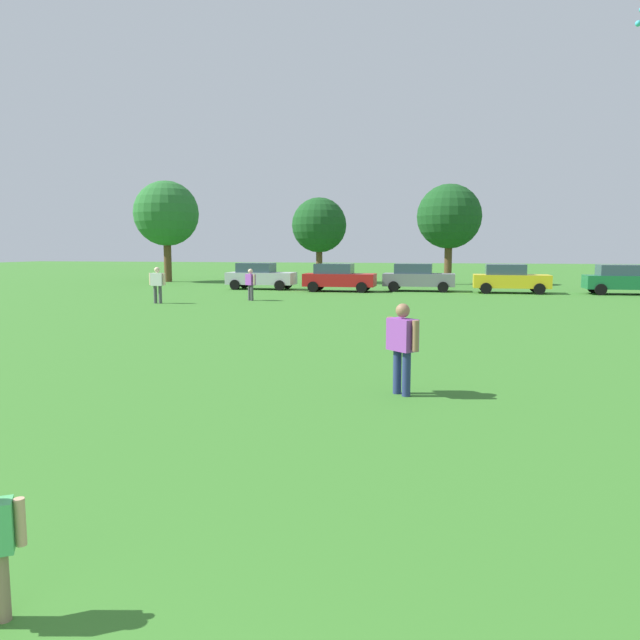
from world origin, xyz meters
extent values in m
plane|color=#387528|center=(0.00, 30.00, 0.00)|extent=(160.00, 160.00, 0.00)
cylinder|color=#8C7259|center=(-0.46, 3.22, 0.26)|extent=(0.10, 0.10, 0.51)
cylinder|color=tan|center=(-0.35, 3.30, 0.70)|extent=(0.07, 0.07, 0.34)
cylinder|color=navy|center=(1.67, 10.53, 0.40)|extent=(0.15, 0.15, 0.80)
cylinder|color=navy|center=(1.84, 10.36, 0.40)|extent=(0.15, 0.15, 0.80)
cube|color=purple|center=(1.75, 10.44, 1.08)|extent=(0.59, 0.59, 0.57)
cylinder|color=#936B4C|center=(1.51, 10.67, 1.10)|extent=(0.12, 0.12, 0.53)
cylinder|color=#936B4C|center=(1.99, 10.22, 1.10)|extent=(0.12, 0.12, 0.53)
sphere|color=#936B4C|center=(1.75, 10.44, 1.51)|extent=(0.25, 0.25, 0.25)
cylinder|color=#4C4C51|center=(-7.08, 28.62, 0.39)|extent=(0.15, 0.15, 0.78)
cylinder|color=#4C4C51|center=(-7.26, 28.77, 0.39)|extent=(0.15, 0.15, 0.78)
cube|color=purple|center=(-7.17, 28.69, 1.05)|extent=(0.59, 0.55, 0.55)
cylinder|color=beige|center=(-6.92, 28.49, 1.07)|extent=(0.11, 0.11, 0.52)
cylinder|color=beige|center=(-7.42, 28.89, 1.07)|extent=(0.11, 0.11, 0.52)
sphere|color=beige|center=(-7.17, 28.69, 1.47)|extent=(0.24, 0.24, 0.24)
cylinder|color=#4C4C51|center=(-10.85, 26.25, 0.42)|extent=(0.16, 0.16, 0.84)
cylinder|color=#4C4C51|center=(-11.10, 26.25, 0.42)|extent=(0.16, 0.16, 0.84)
cube|color=white|center=(-10.98, 26.25, 1.14)|extent=(0.56, 0.32, 0.60)
cylinder|color=beige|center=(-10.63, 26.25, 1.16)|extent=(0.12, 0.12, 0.56)
cylinder|color=beige|center=(-11.33, 26.25, 1.16)|extent=(0.12, 0.12, 0.56)
sphere|color=beige|center=(-10.98, 26.25, 1.59)|extent=(0.26, 0.26, 0.26)
sphere|color=#3FBFE5|center=(5.57, 11.48, 6.39)|extent=(0.10, 0.10, 0.10)
cube|color=silver|center=(-9.20, 36.92, 0.70)|extent=(4.30, 1.80, 0.76)
cube|color=#334756|center=(-9.55, 36.92, 1.38)|extent=(2.24, 1.58, 0.60)
cylinder|color=black|center=(-7.74, 37.82, 0.32)|extent=(0.64, 0.22, 0.64)
cylinder|color=black|center=(-7.74, 36.02, 0.32)|extent=(0.64, 0.22, 0.64)
cylinder|color=black|center=(-10.67, 37.82, 0.32)|extent=(0.64, 0.22, 0.64)
cylinder|color=black|center=(-10.67, 36.02, 0.32)|extent=(0.64, 0.22, 0.64)
cube|color=red|center=(-3.95, 36.00, 0.70)|extent=(4.30, 1.80, 0.76)
cube|color=#334756|center=(-4.29, 36.00, 1.38)|extent=(2.24, 1.58, 0.60)
cylinder|color=black|center=(-2.49, 36.90, 0.32)|extent=(0.64, 0.22, 0.64)
cylinder|color=black|center=(-2.49, 35.10, 0.32)|extent=(0.64, 0.22, 0.64)
cylinder|color=black|center=(-5.41, 36.90, 0.32)|extent=(0.64, 0.22, 0.64)
cylinder|color=black|center=(-5.41, 35.10, 0.32)|extent=(0.64, 0.22, 0.64)
cube|color=slate|center=(0.74, 37.25, 0.70)|extent=(4.30, 1.80, 0.76)
cube|color=#334756|center=(0.40, 37.25, 1.38)|extent=(2.24, 1.58, 0.60)
cylinder|color=black|center=(2.21, 38.15, 0.32)|extent=(0.64, 0.22, 0.64)
cylinder|color=black|center=(2.21, 36.35, 0.32)|extent=(0.64, 0.22, 0.64)
cylinder|color=black|center=(-0.72, 38.15, 0.32)|extent=(0.64, 0.22, 0.64)
cylinder|color=black|center=(-0.72, 36.35, 0.32)|extent=(0.64, 0.22, 0.64)
cube|color=yellow|center=(6.10, 36.71, 0.70)|extent=(4.30, 1.80, 0.76)
cube|color=#334756|center=(5.75, 36.71, 1.38)|extent=(2.24, 1.58, 0.60)
cylinder|color=black|center=(7.56, 37.61, 0.32)|extent=(0.64, 0.22, 0.64)
cylinder|color=black|center=(7.56, 35.81, 0.32)|extent=(0.64, 0.22, 0.64)
cylinder|color=black|center=(4.63, 37.61, 0.32)|extent=(0.64, 0.22, 0.64)
cylinder|color=black|center=(4.63, 35.81, 0.32)|extent=(0.64, 0.22, 0.64)
cube|color=#196B38|center=(12.30, 36.95, 0.70)|extent=(4.30, 1.80, 0.76)
cube|color=#334756|center=(11.96, 36.95, 1.38)|extent=(2.24, 1.58, 0.60)
cylinder|color=black|center=(10.84, 37.85, 0.32)|extent=(0.64, 0.22, 0.64)
cylinder|color=black|center=(10.84, 36.05, 0.32)|extent=(0.64, 0.22, 0.64)
cylinder|color=brown|center=(-19.03, 43.86, 1.59)|extent=(0.58, 0.58, 3.17)
sphere|color=#286B2D|center=(-19.03, 43.86, 5.30)|extent=(5.01, 5.01, 5.01)
cylinder|color=brown|center=(-7.12, 44.86, 1.30)|extent=(0.48, 0.48, 2.60)
sphere|color=#194C1E|center=(-7.12, 44.86, 4.35)|extent=(4.11, 4.11, 4.11)
cylinder|color=brown|center=(2.44, 44.84, 1.46)|extent=(0.54, 0.54, 2.93)
sphere|color=#194C1E|center=(2.44, 44.84, 4.89)|extent=(4.62, 4.62, 4.62)
camera|label=1|loc=(2.53, -0.20, 2.59)|focal=34.03mm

